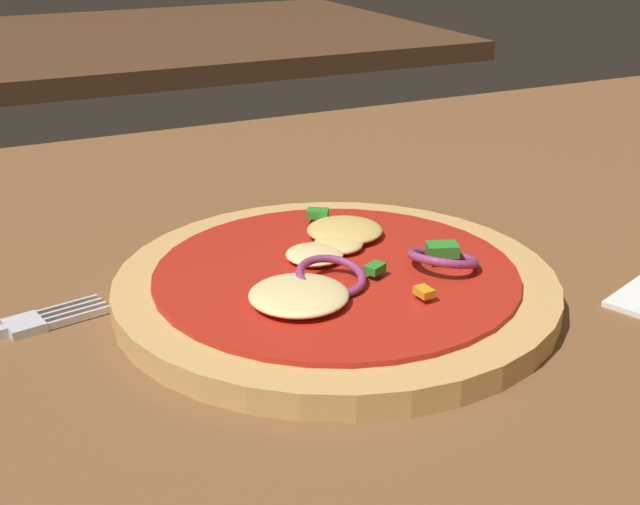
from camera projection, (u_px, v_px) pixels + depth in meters
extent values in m
cube|color=brown|center=(373.00, 329.00, 0.47)|extent=(1.44, 0.83, 0.03)
cylinder|color=tan|center=(336.00, 287.00, 0.47)|extent=(0.24, 0.24, 0.01)
cylinder|color=red|center=(336.00, 273.00, 0.47)|extent=(0.20, 0.20, 0.00)
ellipsoid|color=#E5BC60|center=(345.00, 230.00, 0.51)|extent=(0.05, 0.05, 0.01)
ellipsoid|color=#EFCC72|center=(331.00, 245.00, 0.49)|extent=(0.03, 0.03, 0.01)
ellipsoid|color=#F4DB8E|center=(314.00, 254.00, 0.48)|extent=(0.03, 0.03, 0.01)
ellipsoid|color=#F4DB8E|center=(299.00, 295.00, 0.43)|extent=(0.05, 0.05, 0.01)
torus|color=#93386B|center=(443.00, 258.00, 0.47)|extent=(0.06, 0.06, 0.02)
torus|color=#93386B|center=(331.00, 276.00, 0.45)|extent=(0.04, 0.04, 0.01)
cube|color=#2D8C28|center=(318.00, 213.00, 0.53)|extent=(0.02, 0.01, 0.01)
cube|color=#2D8C28|center=(446.00, 252.00, 0.47)|extent=(0.02, 0.02, 0.01)
cube|color=orange|center=(424.00, 292.00, 0.43)|extent=(0.01, 0.01, 0.00)
cube|color=orange|center=(286.00, 284.00, 0.44)|extent=(0.01, 0.01, 0.00)
cube|color=#2D8C28|center=(367.00, 266.00, 0.46)|extent=(0.01, 0.01, 0.00)
cube|color=silver|center=(24.00, 326.00, 0.44)|extent=(0.02, 0.02, 0.00)
cube|color=silver|center=(79.00, 318.00, 0.45)|extent=(0.03, 0.01, 0.00)
cube|color=silver|center=(75.00, 314.00, 0.45)|extent=(0.03, 0.01, 0.00)
cube|color=silver|center=(71.00, 310.00, 0.45)|extent=(0.03, 0.01, 0.00)
cube|color=silver|center=(67.00, 306.00, 0.46)|extent=(0.03, 0.01, 0.00)
cube|color=#4C301C|center=(153.00, 42.00, 1.38)|extent=(0.89, 0.62, 0.03)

